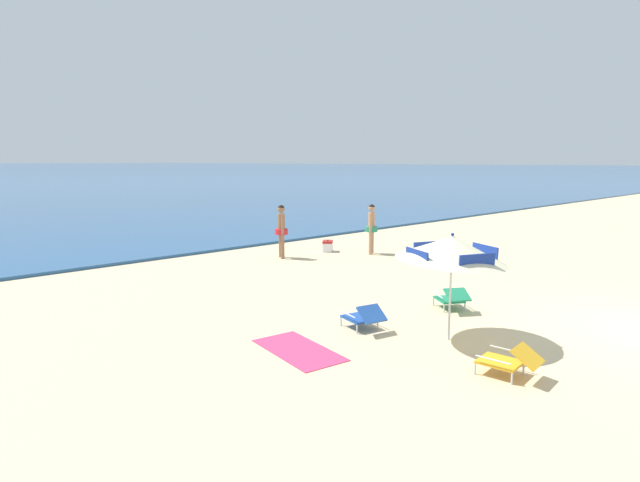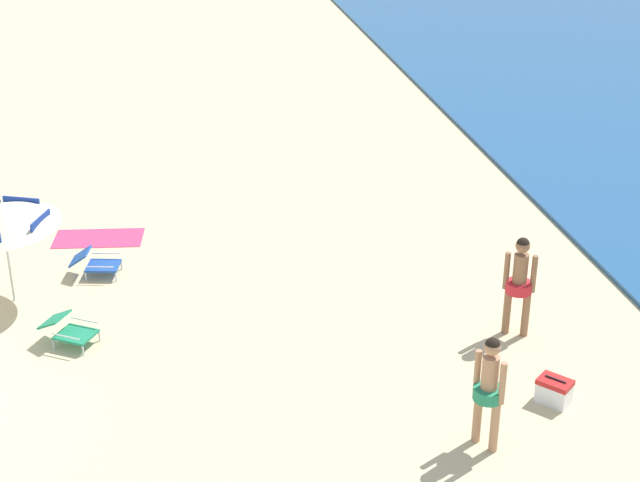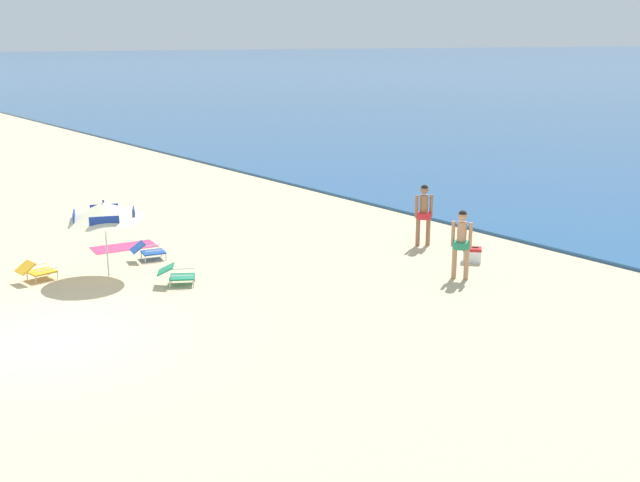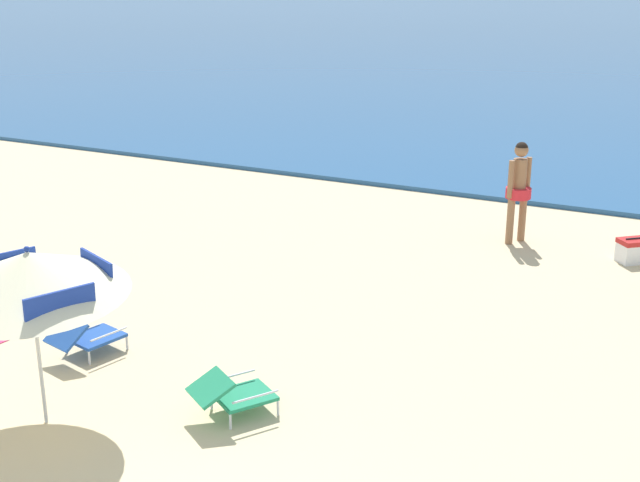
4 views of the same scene
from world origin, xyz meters
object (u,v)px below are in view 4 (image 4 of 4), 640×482
beach_umbrella_striped_main (29,273)px  cooler_box (634,251)px  person_standing_beside (519,185)px  lounge_chair_beside_umbrella (86,336)px  lounge_chair_facing_sea (233,393)px

beach_umbrella_striped_main → cooler_box: 9.73m
person_standing_beside → beach_umbrella_striped_main: bearing=-108.7°
cooler_box → lounge_chair_beside_umbrella: bearing=-129.4°
beach_umbrella_striped_main → person_standing_beside: 8.95m
beach_umbrella_striped_main → cooler_box: bearing=59.5°
beach_umbrella_striped_main → cooler_box: size_ratio=4.59×
beach_umbrella_striped_main → lounge_chair_facing_sea: (1.71, 1.04, -1.43)m
lounge_chair_facing_sea → cooler_box: size_ratio=1.70×
lounge_chair_beside_umbrella → cooler_box: size_ratio=1.65×
lounge_chair_facing_sea → cooler_box: 7.91m
lounge_chair_beside_umbrella → person_standing_beside: size_ratio=0.55×
lounge_chair_beside_umbrella → lounge_chair_facing_sea: 2.48m
person_standing_beside → lounge_chair_beside_umbrella: bearing=-117.2°
beach_umbrella_striped_main → lounge_chair_facing_sea: size_ratio=2.71×
person_standing_beside → cooler_box: 2.19m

